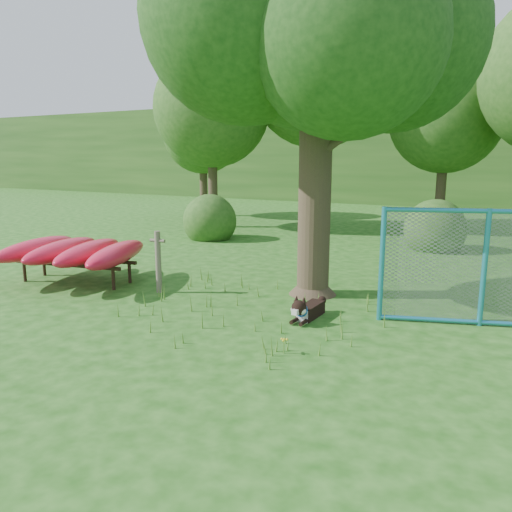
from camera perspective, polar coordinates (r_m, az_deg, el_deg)
The scene contains 14 objects.
ground at distance 8.19m, azimuth -5.30°, elevation -8.20°, with size 80.00×80.00×0.00m, color #174B0F.
oak_tree at distance 10.15m, azimuth 6.92°, elevation 25.82°, with size 5.82×5.54×7.93m.
wooden_post at distance 10.27m, azimuth -11.11°, elevation -0.48°, with size 0.35×0.13×1.27m.
kayak_rack at distance 11.58m, azimuth -19.96°, elevation 0.52°, with size 3.45×3.07×0.91m.
husky_dog at distance 8.55m, azimuth 5.82°, elevation -6.15°, with size 0.30×1.09×0.49m.
fence_section at distance 8.82m, azimuth 24.64°, elevation -1.27°, with size 3.16×1.10×3.21m.
wildflower_clump at distance 7.11m, azimuth 3.21°, elevation -9.66°, with size 0.11×0.11×0.23m.
bg_tree_a at distance 19.73m, azimuth -5.10°, elevation 16.36°, with size 4.40×4.40×6.70m.
bg_tree_b at distance 20.01m, azimuth 7.15°, elevation 19.50°, with size 5.20×5.20×8.22m.
bg_tree_c at distance 19.65m, azimuth 20.89°, elevation 14.61°, with size 4.00×4.00×6.12m.
bg_tree_f at distance 23.56m, azimuth -6.13°, elevation 13.67°, with size 3.60×3.60×5.55m.
shrub_left at distance 16.96m, azimuth -5.27°, elevation 1.99°, with size 1.80×1.80×1.80m, color #254D19.
shrub_mid at distance 15.81m, azimuth 19.62°, elevation 0.70°, with size 1.80×1.80×1.80m, color #254D19.
wooded_hillside at distance 34.67m, azimuth 21.78°, elevation 10.96°, with size 80.00×12.00×6.00m, color #254D19.
Camera 1 is at (4.33, -6.40, 2.73)m, focal length 35.00 mm.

